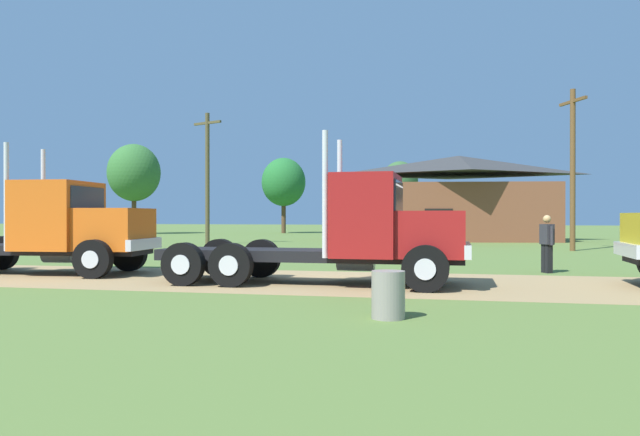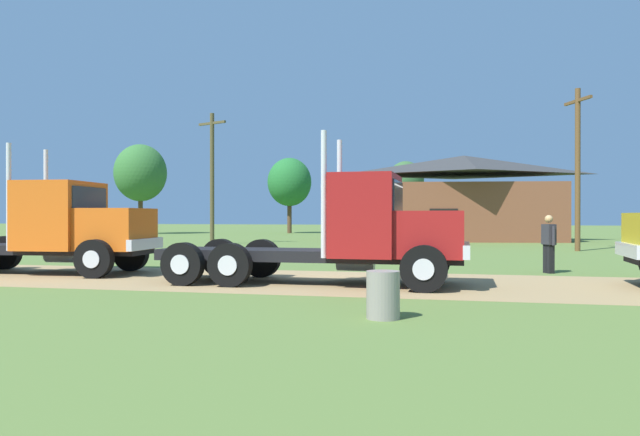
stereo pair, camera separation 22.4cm
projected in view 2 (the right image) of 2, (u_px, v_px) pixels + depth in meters
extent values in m
plane|color=#587233|center=(356.00, 282.00, 15.80)|extent=(200.00, 200.00, 0.00)
cube|color=#9D8154|center=(356.00, 282.00, 15.80)|extent=(120.00, 5.77, 0.01)
cube|color=black|center=(308.00, 255.00, 15.55)|extent=(7.83, 1.66, 0.28)
cube|color=maroon|center=(430.00, 234.00, 14.84)|extent=(1.64, 2.10, 1.13)
cube|color=silver|center=(466.00, 250.00, 14.64)|extent=(0.18, 2.29, 0.32)
cube|color=maroon|center=(367.00, 215.00, 15.20)|extent=(1.55, 2.40, 2.04)
cube|color=#2D3D4C|center=(398.00, 199.00, 15.01)|extent=(0.06, 1.99, 0.90)
cylinder|color=silver|center=(340.00, 197.00, 16.32)|extent=(0.14, 0.14, 3.05)
cylinder|color=silver|center=(324.00, 194.00, 14.48)|extent=(0.14, 0.14, 3.05)
cylinder|color=silver|center=(356.00, 261.00, 16.32)|extent=(1.00, 0.53, 0.52)
cylinder|color=black|center=(430.00, 261.00, 16.02)|extent=(1.08, 0.31, 1.07)
cylinder|color=silver|center=(430.00, 261.00, 16.17)|extent=(0.48, 0.04, 0.48)
cylinder|color=black|center=(424.00, 269.00, 13.70)|extent=(1.08, 0.31, 1.07)
cylinder|color=silver|center=(423.00, 269.00, 13.54)|extent=(0.48, 0.04, 0.48)
cylinder|color=black|center=(220.00, 258.00, 17.38)|extent=(1.08, 0.31, 1.07)
cylinder|color=silver|center=(222.00, 257.00, 17.54)|extent=(0.48, 0.04, 0.48)
cylinder|color=black|center=(183.00, 264.00, 15.06)|extent=(1.08, 0.31, 1.07)
cylinder|color=silver|center=(180.00, 264.00, 14.91)|extent=(0.48, 0.04, 0.48)
cylinder|color=black|center=(262.00, 258.00, 17.09)|extent=(1.08, 0.31, 1.07)
cylinder|color=silver|center=(263.00, 258.00, 17.25)|extent=(0.48, 0.04, 0.48)
cylinder|color=black|center=(230.00, 265.00, 14.77)|extent=(1.08, 0.31, 1.07)
cylinder|color=silver|center=(227.00, 265.00, 14.62)|extent=(0.48, 0.04, 0.48)
cube|color=silver|center=(629.00, 250.00, 14.70)|extent=(0.24, 2.30, 0.32)
cube|color=black|center=(26.00, 249.00, 18.32)|extent=(7.63, 2.15, 0.28)
cube|color=orange|center=(116.00, 229.00, 17.92)|extent=(1.88, 2.14, 1.23)
cube|color=silver|center=(146.00, 244.00, 17.79)|extent=(0.34, 2.20, 0.32)
cube|color=orange|center=(60.00, 216.00, 18.16)|extent=(2.03, 2.44, 2.02)
cube|color=#2D3D4C|center=(90.00, 202.00, 18.03)|extent=(0.20, 1.91, 0.89)
cylinder|color=silver|center=(46.00, 199.00, 19.21)|extent=(0.14, 0.14, 3.10)
cylinder|color=silver|center=(9.00, 197.00, 17.41)|extent=(0.14, 0.14, 3.10)
cylinder|color=silver|center=(62.00, 254.00, 19.24)|extent=(1.04, 0.60, 0.52)
cylinder|color=black|center=(131.00, 254.00, 19.07)|extent=(1.10, 0.39, 1.08)
cylinder|color=silver|center=(133.00, 253.00, 19.22)|extent=(0.49, 0.08, 0.49)
cylinder|color=black|center=(94.00, 259.00, 16.80)|extent=(1.10, 0.39, 1.08)
cylinder|color=silver|center=(91.00, 259.00, 16.64)|extent=(0.49, 0.08, 0.49)
cylinder|color=black|center=(5.00, 253.00, 19.67)|extent=(1.10, 0.39, 1.08)
cylinder|color=silver|center=(8.00, 252.00, 19.83)|extent=(0.49, 0.08, 0.49)
cube|color=#2D2D33|center=(549.00, 234.00, 18.31)|extent=(0.41, 0.48, 0.61)
sphere|color=tan|center=(549.00, 219.00, 18.31)|extent=(0.24, 0.24, 0.24)
cube|color=black|center=(547.00, 259.00, 18.40)|extent=(0.23, 0.22, 0.87)
cube|color=black|center=(550.00, 259.00, 18.23)|extent=(0.23, 0.22, 0.87)
cylinder|color=#2D2D33|center=(544.00, 235.00, 18.56)|extent=(0.10, 0.10, 0.58)
cylinder|color=#2D2D33|center=(554.00, 236.00, 18.06)|extent=(0.10, 0.10, 0.58)
cylinder|color=gray|center=(383.00, 295.00, 10.21)|extent=(0.57, 0.57, 0.81)
cube|color=brown|center=(464.00, 212.00, 42.61)|extent=(13.23, 8.80, 3.94)
pyramid|color=#343434|center=(464.00, 165.00, 42.59)|extent=(13.90, 9.24, 1.35)
cube|color=black|center=(444.00, 226.00, 39.18)|extent=(1.79, 0.31, 2.20)
cylinder|color=#4E4529|center=(212.00, 179.00, 36.86)|extent=(0.26, 0.26, 7.97)
cube|color=#4E4529|center=(212.00, 123.00, 36.84)|extent=(2.08, 0.98, 0.14)
cylinder|color=brown|center=(578.00, 170.00, 29.76)|extent=(0.26, 0.26, 7.99)
cube|color=brown|center=(578.00, 101.00, 29.74)|extent=(0.95, 2.09, 0.14)
cylinder|color=#513823|center=(141.00, 214.00, 57.84)|extent=(0.44, 0.44, 3.85)
ellipsoid|color=#32692F|center=(140.00, 173.00, 57.83)|extent=(4.94, 4.94, 5.44)
cylinder|color=#513823|center=(289.00, 216.00, 60.34)|extent=(0.44, 0.44, 3.34)
ellipsoid|color=#22692C|center=(289.00, 182.00, 60.33)|extent=(4.37, 4.37, 4.80)
cylinder|color=#513823|center=(406.00, 215.00, 57.21)|extent=(0.44, 0.44, 3.61)
ellipsoid|color=#345C30|center=(406.00, 181.00, 57.20)|extent=(3.45, 3.45, 3.79)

